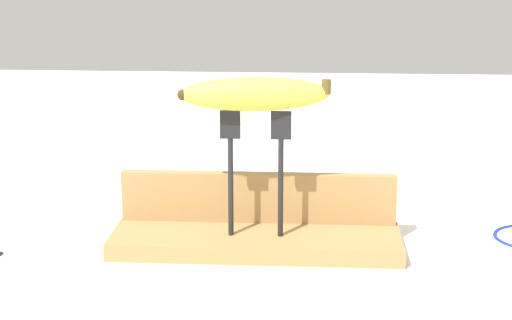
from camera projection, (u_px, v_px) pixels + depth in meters
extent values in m
plane|color=white|center=(256.00, 249.00, 1.13)|extent=(3.00, 3.00, 0.00)
cube|color=#A87F4C|center=(256.00, 241.00, 1.13)|extent=(0.38, 0.12, 0.02)
cube|color=#A87F4C|center=(258.00, 197.00, 1.16)|extent=(0.37, 0.02, 0.07)
cylinder|color=black|center=(231.00, 187.00, 1.10)|extent=(0.01, 0.01, 0.13)
cube|color=black|center=(230.00, 125.00, 1.08)|extent=(0.03, 0.01, 0.04)
cylinder|color=black|center=(281.00, 188.00, 1.10)|extent=(0.01, 0.01, 0.13)
cube|color=black|center=(281.00, 125.00, 1.08)|extent=(0.03, 0.01, 0.04)
ellipsoid|color=#DBD147|center=(256.00, 94.00, 1.07)|extent=(0.19, 0.06, 0.04)
cylinder|color=brown|center=(326.00, 86.00, 1.07)|extent=(0.01, 0.01, 0.02)
sphere|color=#3F2D19|center=(183.00, 95.00, 1.06)|extent=(0.01, 0.01, 0.01)
cylinder|color=black|center=(188.00, 175.00, 1.47)|extent=(0.14, 0.03, 0.01)
cube|color=black|center=(236.00, 178.00, 1.45)|extent=(0.04, 0.03, 0.01)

